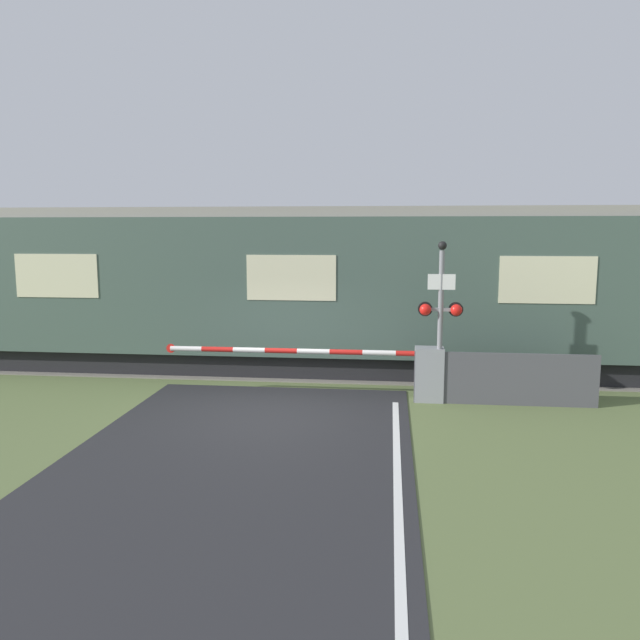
% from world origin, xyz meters
% --- Properties ---
extents(ground_plane, '(80.00, 80.00, 0.00)m').
position_xyz_m(ground_plane, '(0.00, 0.00, 0.00)').
color(ground_plane, '#5B6B3D').
extents(track_bed, '(36.00, 3.20, 0.13)m').
position_xyz_m(track_bed, '(0.00, 4.14, 0.02)').
color(track_bed, slate).
rests_on(track_bed, ground_plane).
extents(train, '(21.08, 3.15, 4.16)m').
position_xyz_m(train, '(0.08, 4.14, 2.13)').
color(train, black).
rests_on(train, ground_plane).
extents(crossing_barrier, '(6.06, 0.44, 1.16)m').
position_xyz_m(crossing_barrier, '(2.71, 1.30, 0.66)').
color(crossing_barrier, gray).
rests_on(crossing_barrier, ground_plane).
extents(signal_post, '(0.93, 0.26, 3.39)m').
position_xyz_m(signal_post, '(3.43, 1.16, 1.93)').
color(signal_post, gray).
rests_on(signal_post, ground_plane).
extents(roadside_fence, '(3.74, 0.06, 1.10)m').
position_xyz_m(roadside_fence, '(4.79, 1.14, 0.55)').
color(roadside_fence, '#4C4C51').
rests_on(roadside_fence, ground_plane).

